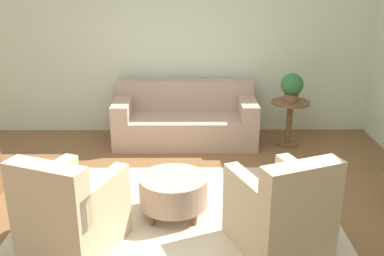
% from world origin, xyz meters
% --- Properties ---
extents(ground_plane, '(16.00, 16.00, 0.00)m').
position_xyz_m(ground_plane, '(0.00, 0.00, 0.00)').
color(ground_plane, brown).
extents(wall_back, '(9.11, 0.12, 2.80)m').
position_xyz_m(wall_back, '(0.00, 2.62, 1.40)').
color(wall_back, beige).
rests_on(wall_back, ground_plane).
extents(rug, '(3.24, 2.23, 0.01)m').
position_xyz_m(rug, '(0.00, 0.00, 0.01)').
color(rug, beige).
rests_on(rug, ground_plane).
extents(couch, '(2.02, 0.85, 0.85)m').
position_xyz_m(couch, '(0.06, 2.07, 0.31)').
color(couch, tan).
rests_on(couch, ground_plane).
extents(armchair_left, '(0.95, 1.02, 0.94)m').
position_xyz_m(armchair_left, '(-0.93, -0.64, 0.37)').
color(armchair_left, '#C6B289').
rests_on(armchair_left, rug).
extents(armchair_right, '(0.95, 1.02, 0.94)m').
position_xyz_m(armchair_right, '(0.93, -0.64, 0.37)').
color(armchair_right, '#C6B289').
rests_on(armchair_right, rug).
extents(ottoman_table, '(0.70, 0.70, 0.42)m').
position_xyz_m(ottoman_table, '(-0.04, -0.02, 0.28)').
color(ottoman_table, tan).
rests_on(ottoman_table, rug).
extents(side_table, '(0.54, 0.54, 0.65)m').
position_xyz_m(side_table, '(1.55, 1.93, 0.44)').
color(side_table, brown).
rests_on(side_table, ground_plane).
extents(potted_plant_on_side_table, '(0.31, 0.31, 0.40)m').
position_xyz_m(potted_plant_on_side_table, '(1.55, 1.93, 0.87)').
color(potted_plant_on_side_table, brown).
rests_on(potted_plant_on_side_table, side_table).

